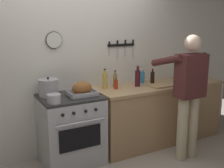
# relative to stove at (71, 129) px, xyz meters

# --- Properties ---
(wall_back) EXTENTS (6.00, 0.13, 2.60)m
(wall_back) POSITION_rel_stove_xyz_m (0.22, 0.36, 0.85)
(wall_back) COLOR white
(wall_back) RESTS_ON ground
(counter_block) EXTENTS (2.03, 0.65, 0.90)m
(counter_block) POSITION_rel_stove_xyz_m (1.43, 0.00, 0.01)
(counter_block) COLOR tan
(counter_block) RESTS_ON ground
(stove) EXTENTS (0.76, 0.67, 0.90)m
(stove) POSITION_rel_stove_xyz_m (0.00, 0.00, 0.00)
(stove) COLOR #BCBCC1
(stove) RESTS_ON ground
(person_cook) EXTENTS (0.51, 0.63, 1.66)m
(person_cook) POSITION_rel_stove_xyz_m (1.40, -0.62, 0.50)
(person_cook) COLOR #C6B793
(person_cook) RESTS_ON ground
(roasting_pan) EXTENTS (0.35, 0.26, 0.19)m
(roasting_pan) POSITION_rel_stove_xyz_m (0.14, -0.07, 0.54)
(roasting_pan) COLOR #B7B7BC
(roasting_pan) RESTS_ON stove
(stock_pot) EXTENTS (0.25, 0.25, 0.25)m
(stock_pot) POSITION_rel_stove_xyz_m (-0.24, 0.12, 0.56)
(stock_pot) COLOR #B7B7BC
(stock_pot) RESTS_ON stove
(saucepan) EXTENTS (0.16, 0.16, 0.11)m
(saucepan) POSITION_rel_stove_xyz_m (-0.27, -0.21, 0.50)
(saucepan) COLOR #B7B7BC
(saucepan) RESTS_ON stove
(cutting_board) EXTENTS (0.36, 0.24, 0.02)m
(cutting_board) POSITION_rel_stove_xyz_m (1.35, -0.13, 0.46)
(cutting_board) COLOR tan
(cutting_board) RESTS_ON counter_block
(bottle_hot_sauce) EXTENTS (0.05, 0.05, 0.16)m
(bottle_hot_sauce) POSITION_rel_stove_xyz_m (0.69, 0.05, 0.52)
(bottle_hot_sauce) COLOR red
(bottle_hot_sauce) RESTS_ON counter_block
(bottle_dish_soap) EXTENTS (0.06, 0.06, 0.21)m
(bottle_dish_soap) POSITION_rel_stove_xyz_m (1.23, 0.18, 0.54)
(bottle_dish_soap) COLOR #338CCC
(bottle_dish_soap) RESTS_ON counter_block
(bottle_soy_sauce) EXTENTS (0.06, 0.06, 0.22)m
(bottle_soy_sauce) POSITION_rel_stove_xyz_m (1.36, 0.11, 0.54)
(bottle_soy_sauce) COLOR black
(bottle_soy_sauce) RESTS_ON counter_block
(bottle_vinegar) EXTENTS (0.06, 0.06, 0.24)m
(bottle_vinegar) POSITION_rel_stove_xyz_m (0.73, 0.14, 0.55)
(bottle_vinegar) COLOR #997F4C
(bottle_vinegar) RESTS_ON counter_block
(bottle_cooking_oil) EXTENTS (0.07, 0.07, 0.28)m
(bottle_cooking_oil) POSITION_rel_stove_xyz_m (0.57, 0.15, 0.57)
(bottle_cooking_oil) COLOR gold
(bottle_cooking_oil) RESTS_ON counter_block
(bottle_wine_red) EXTENTS (0.08, 0.08, 0.29)m
(bottle_wine_red) POSITION_rel_stove_xyz_m (1.04, 0.03, 0.57)
(bottle_wine_red) COLOR #47141E
(bottle_wine_red) RESTS_ON counter_block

